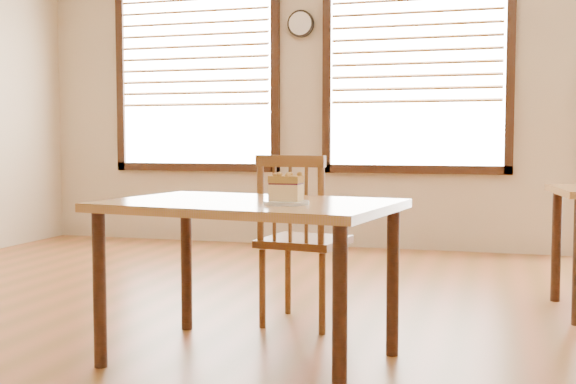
# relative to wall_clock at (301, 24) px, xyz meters

# --- Properties ---
(ground) EXTENTS (8.00, 8.00, 0.00)m
(ground) POSITION_rel_wall_clock_xyz_m (0.80, -3.96, -2.15)
(ground) COLOR brown
(window_left) EXTENTS (1.76, 0.10, 1.96)m
(window_left) POSITION_rel_wall_clock_xyz_m (-1.10, 0.01, -0.34)
(window_left) COLOR white
(window_left) RESTS_ON room_shell
(window_right) EXTENTS (1.76, 0.10, 1.96)m
(window_right) POSITION_rel_wall_clock_xyz_m (1.10, 0.01, -0.34)
(window_right) COLOR white
(window_right) RESTS_ON room_shell
(wall_clock) EXTENTS (0.26, 0.05, 0.26)m
(wall_clock) POSITION_rel_wall_clock_xyz_m (0.00, 0.00, 0.00)
(wall_clock) COLOR black
(wall_clock) RESTS_ON room_shell
(cafe_table_main) EXTENTS (1.41, 1.04, 0.75)m
(cafe_table_main) POSITION_rel_wall_clock_xyz_m (0.74, -3.65, -1.49)
(cafe_table_main) COLOR #A66D40
(cafe_table_main) RESTS_ON ground
(cafe_chair_main) EXTENTS (0.49, 0.49, 0.96)m
(cafe_chair_main) POSITION_rel_wall_clock_xyz_m (0.80, -2.96, -1.66)
(cafe_chair_main) COLOR brown
(cafe_chair_main) RESTS_ON ground
(plate) EXTENTS (0.20, 0.20, 0.02)m
(plate) POSITION_rel_wall_clock_xyz_m (0.95, -3.78, -1.39)
(plate) COLOR white
(plate) RESTS_ON cafe_table_main
(cake_slice) EXTENTS (0.15, 0.10, 0.13)m
(cake_slice) POSITION_rel_wall_clock_xyz_m (0.95, -3.78, -1.32)
(cake_slice) COLOR #EFCA87
(cake_slice) RESTS_ON plate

